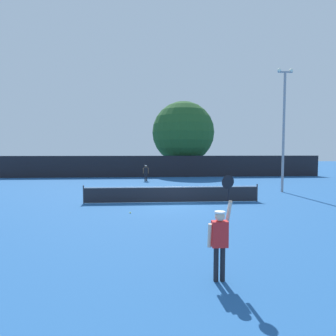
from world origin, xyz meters
The scene contains 10 objects.
ground_plane centered at (0.00, 0.00, 0.00)m, with size 120.00×120.00×0.00m, color #235693.
tennis_net centered at (0.00, 0.00, 0.51)m, with size 10.52×0.08×1.07m.
perimeter_fence centered at (0.00, 16.04, 1.24)m, with size 37.92×0.12×2.48m, color black.
player_serving centered at (0.33, -10.22, 1.12)m, with size 0.68×0.40×2.55m.
player_receiving centered at (-1.72, 11.84, 0.98)m, with size 0.57×0.24×1.60m.
tennis_ball centered at (-2.31, -2.80, 0.03)m, with size 0.07×0.07×0.07m, color #CCE033.
light_pole centered at (8.59, 3.70, 5.14)m, with size 1.18×0.28×9.12m.
large_tree centered at (3.02, 19.84, 5.42)m, with size 7.97×7.97×9.41m.
parked_car_near centered at (7.01, 24.60, 0.78)m, with size 1.97×4.23×1.69m.
parked_car_mid centered at (10.32, 21.53, 0.78)m, with size 2.19×4.32×1.69m.
Camera 1 is at (-1.34, -16.73, 3.14)m, focal length 30.18 mm.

